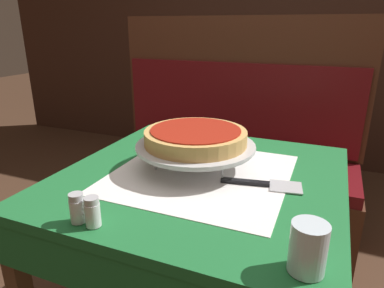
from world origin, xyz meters
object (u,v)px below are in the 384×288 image
water_glass_near (308,248)px  booth_bench (227,172)px  dining_table_rear (256,103)px  pizza_pan_stand (196,147)px  pizza_server (263,184)px  pepper_shaker (93,212)px  dining_table_front (201,200)px  condiment_caddy (264,84)px  salt_shaker (77,208)px  deep_dish_pizza (196,137)px

water_glass_near → booth_bench: bearing=113.1°
dining_table_rear → pizza_pan_stand: bearing=-85.0°
booth_bench → water_glass_near: booth_bench is taller
pizza_server → dining_table_rear: bearing=103.1°
booth_bench → pepper_shaker: bearing=-88.3°
dining_table_rear → pepper_shaker: size_ratio=9.77×
pizza_server → pepper_shaker: pepper_shaker is taller
dining_table_front → condiment_caddy: size_ratio=5.08×
booth_bench → salt_shaker: (-0.01, -1.24, 0.41)m
pepper_shaker → condiment_caddy: size_ratio=0.43×
dining_table_rear → booth_bench: 0.78m
dining_table_front → condiment_caddy: condiment_caddy is taller
dining_table_front → condiment_caddy: 1.62m
pizza_server → condiment_caddy: condiment_caddy is taller
deep_dish_pizza → condiment_caddy: size_ratio=1.94×
booth_bench → deep_dish_pizza: 0.96m
dining_table_front → pizza_pan_stand: bearing=133.1°
booth_bench → water_glass_near: bearing=-66.9°
salt_shaker → pepper_shaker: bearing=0.0°
dining_table_front → booth_bench: 0.92m
water_glass_near → dining_table_front: bearing=135.1°
deep_dish_pizza → pizza_server: deep_dish_pizza is taller
condiment_caddy → deep_dish_pizza: bearing=-87.0°
pizza_pan_stand → condiment_caddy: condiment_caddy is taller
booth_bench → pizza_pan_stand: 0.95m
booth_bench → condiment_caddy: booth_bench is taller
dining_table_rear → deep_dish_pizza: size_ratio=2.17×
pepper_shaker → condiment_caddy: condiment_caddy is taller
dining_table_front → pizza_pan_stand: size_ratio=2.23×
pizza_pan_stand → pepper_shaker: size_ratio=5.29×
dining_table_front → salt_shaker: salt_shaker is taller
salt_shaker → condiment_caddy: size_ratio=0.43×
dining_table_rear → condiment_caddy: bearing=23.8°
water_glass_near → pizza_pan_stand: bearing=134.9°
pizza_server → water_glass_near: water_glass_near is taller
condiment_caddy → dining_table_rear: bearing=-156.2°
pepper_shaker → deep_dish_pizza: bearing=77.7°
dining_table_front → pepper_shaker: size_ratio=11.78×
salt_shaker → deep_dish_pizza: bearing=72.0°
booth_bench → pizza_server: 1.02m
water_glass_near → pepper_shaker: 0.48m
dining_table_rear → salt_shaker: bearing=-90.0°
dining_table_front → pizza_server: size_ratio=3.61×
deep_dish_pizza → salt_shaker: deep_dish_pizza is taller
deep_dish_pizza → pizza_server: (0.24, -0.05, -0.10)m
salt_shaker → condiment_caddy: condiment_caddy is taller
water_glass_near → condiment_caddy: (-0.47, 1.96, -0.01)m
condiment_caddy → pizza_server: bearing=-78.8°
salt_shaker → pepper_shaker: 0.04m
pizza_pan_stand → pizza_server: bearing=-12.2°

